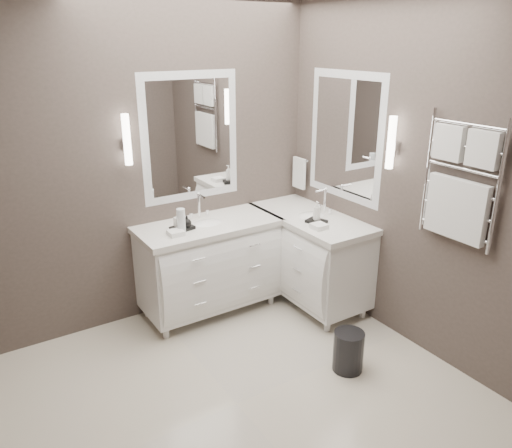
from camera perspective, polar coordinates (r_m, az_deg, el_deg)
floor at (r=3.63m, az=-2.24°, el=-19.91°), size 3.20×3.00×0.01m
wall_back at (r=4.26m, az=-12.94°, el=6.41°), size 3.20×0.01×2.70m
wall_front at (r=1.92m, az=21.24°, el=-12.32°), size 3.20×0.01×2.70m
wall_right at (r=3.96m, az=17.97°, el=4.87°), size 0.01×3.00×2.70m
vanity_back at (r=4.47m, az=-5.38°, el=-4.26°), size 1.24×0.59×0.97m
vanity_right at (r=4.65m, az=6.11°, el=-3.23°), size 0.59×1.24×0.97m
mirror_back at (r=4.37m, az=-7.47°, el=9.79°), size 0.90×0.02×1.10m
mirror_right at (r=4.44m, az=10.14°, el=9.81°), size 0.02×0.90×1.10m
sconce_back at (r=4.09m, az=-14.53°, el=9.20°), size 0.06×0.06×0.40m
sconce_right at (r=3.98m, az=15.18°, el=8.85°), size 0.06×0.06×0.40m
towel_bar_corner at (r=4.91m, az=4.96°, el=5.89°), size 0.03×0.22×0.30m
towel_ladder at (r=3.67m, az=22.24°, el=3.86°), size 0.06×0.58×0.90m
waste_bin at (r=3.90m, az=10.50°, el=-14.09°), size 0.30×0.30×0.32m
amenity_tray_back at (r=4.20m, az=-8.42°, el=-0.45°), size 0.20×0.16×0.03m
amenity_tray_right at (r=4.34m, az=6.92°, el=0.30°), size 0.17×0.19×0.02m
water_bottle at (r=4.11m, az=-8.55°, el=0.39°), size 0.09×0.09×0.20m
soap_bottle_a at (r=4.18m, az=-8.96°, el=0.49°), size 0.06×0.06×0.12m
soap_bottle_b at (r=4.16m, az=-7.91°, el=0.31°), size 0.08×0.08×0.10m
soap_bottle_c at (r=4.31m, az=6.97°, el=1.50°), size 0.08×0.08×0.17m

